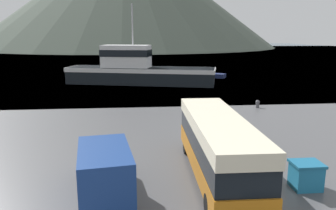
{
  "coord_description": "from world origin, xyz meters",
  "views": [
    {
      "loc": [
        -6.28,
        -7.43,
        7.11
      ],
      "look_at": [
        -4.03,
        16.2,
        2.0
      ],
      "focal_mm": 35.0,
      "sensor_mm": 36.0,
      "label": 1
    }
  ],
  "objects_px": {
    "tour_bus": "(217,144)",
    "fishing_boat": "(137,70)",
    "delivery_van": "(104,171)",
    "storage_bin": "(306,175)",
    "small_boat": "(205,75)"
  },
  "relations": [
    {
      "from": "delivery_van",
      "to": "small_boat",
      "type": "height_order",
      "value": "delivery_van"
    },
    {
      "from": "delivery_van",
      "to": "storage_bin",
      "type": "height_order",
      "value": "delivery_van"
    },
    {
      "from": "tour_bus",
      "to": "fishing_boat",
      "type": "xyz_separation_m",
      "value": [
        -3.86,
        33.1,
        0.28
      ]
    },
    {
      "from": "tour_bus",
      "to": "small_boat",
      "type": "relative_size",
      "value": 1.54
    },
    {
      "from": "delivery_van",
      "to": "fishing_boat",
      "type": "xyz_separation_m",
      "value": [
        1.56,
        34.91,
        0.72
      ]
    },
    {
      "from": "delivery_van",
      "to": "storage_bin",
      "type": "distance_m",
      "value": 9.33
    },
    {
      "from": "delivery_van",
      "to": "small_boat",
      "type": "bearing_deg",
      "value": 64.2
    },
    {
      "from": "storage_bin",
      "to": "small_boat",
      "type": "height_order",
      "value": "storage_bin"
    },
    {
      "from": "tour_bus",
      "to": "storage_bin",
      "type": "xyz_separation_m",
      "value": [
        3.88,
        -1.64,
        -1.11
      ]
    },
    {
      "from": "delivery_van",
      "to": "small_boat",
      "type": "relative_size",
      "value": 0.88
    },
    {
      "from": "delivery_van",
      "to": "storage_bin",
      "type": "relative_size",
      "value": 4.21
    },
    {
      "from": "tour_bus",
      "to": "fishing_boat",
      "type": "distance_m",
      "value": 33.32
    },
    {
      "from": "storage_bin",
      "to": "delivery_van",
      "type": "bearing_deg",
      "value": -178.93
    },
    {
      "from": "delivery_van",
      "to": "storage_bin",
      "type": "bearing_deg",
      "value": -7.16
    },
    {
      "from": "fishing_boat",
      "to": "tour_bus",
      "type": "bearing_deg",
      "value": 21.54
    }
  ]
}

